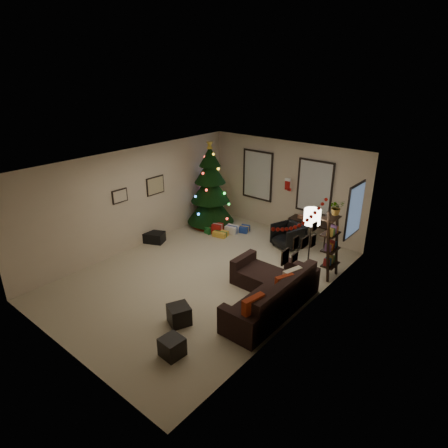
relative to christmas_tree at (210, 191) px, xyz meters
The scene contains 29 objects.
floor 3.29m from the christmas_tree, 51.22° to the right, with size 7.00×7.00×0.00m, color tan.
ceiling 3.48m from the christmas_tree, 51.22° to the right, with size 7.00×7.00×0.00m, color white.
wall_back 2.24m from the christmas_tree, 29.30° to the left, with size 5.00×5.00×0.00m, color beige.
wall_front 6.23m from the christmas_tree, 71.85° to the right, with size 5.00×5.00×0.00m, color beige.
wall_left 2.49m from the christmas_tree, 103.11° to the right, with size 7.00×7.00×0.00m, color beige.
wall_right 5.06m from the christmas_tree, 28.53° to the right, with size 7.00×7.00×0.00m, color beige.
window_back_left 1.51m from the christmas_tree, 46.94° to the left, with size 1.05×0.06×1.50m.
window_back_right 3.11m from the christmas_tree, 20.11° to the left, with size 1.05×0.06×1.50m.
window_right_wall 4.43m from the christmas_tree, ahead, with size 0.06×0.90×1.30m.
christmas_tree is the anchor object (origin of this frame).
presents 1.14m from the christmas_tree, 19.05° to the right, with size 1.50×1.01×0.30m.
sofa 4.60m from the christmas_tree, 32.81° to the right, with size 1.73×2.53×0.83m.
pillow_red_a 5.48m from the christmas_tree, 40.54° to the right, with size 0.13×0.47×0.47m, color maroon.
pillow_red_b 4.87m from the christmas_tree, 31.07° to the right, with size 0.11×0.40×0.40m, color maroon.
pillow_cream 4.72m from the christmas_tree, 27.85° to the right, with size 0.12×0.43×0.43m, color beige.
ottoman_near 5.04m from the christmas_tree, 55.62° to the right, with size 0.40×0.40×0.38m, color black.
ottoman_far 5.93m from the christmas_tree, 55.06° to the right, with size 0.36×0.36×0.35m, color black.
desk 3.14m from the christmas_tree, 15.11° to the left, with size 1.21×0.43×0.65m.
desk_chair 2.79m from the christmas_tree, ahead, with size 0.65×0.61×0.67m, color black.
bookshelf 4.29m from the christmas_tree, ahead, with size 0.30×0.51×1.71m.
potted_plant 4.33m from the christmas_tree, ahead, with size 0.41×0.35×0.45m, color #4C4C4C.
floor_lamp 4.03m from the christmas_tree, 14.50° to the right, with size 0.37×0.37×1.73m.
art_map 1.81m from the christmas_tree, 108.02° to the right, with size 0.04×0.60×0.50m.
art_abstract 2.93m from the christmas_tree, 100.78° to the right, with size 0.04×0.45×0.35m.
gallery 5.09m from the christmas_tree, 29.37° to the right, with size 0.03×1.25×0.54m.
garland 5.13m from the christmas_tree, 29.25° to the right, with size 0.08×1.90×0.30m, color #A5140C, non-canonical shape.
stocking_left 2.17m from the christmas_tree, 33.48° to the left, with size 0.20×0.05×0.36m.
stocking_right 2.35m from the christmas_tree, 23.03° to the left, with size 0.20×0.05×0.36m.
storage_bin 2.23m from the christmas_tree, 101.78° to the right, with size 0.58×0.39×0.29m, color black.
Camera 1 is at (5.46, -5.87, 4.66)m, focal length 30.82 mm.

